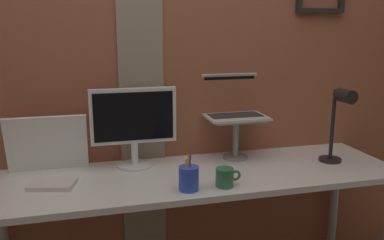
% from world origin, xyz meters
% --- Properties ---
extents(brick_wall_back, '(3.51, 0.16, 2.34)m').
position_xyz_m(brick_wall_back, '(0.00, 0.48, 1.17)').
color(brick_wall_back, '#9E563D').
rests_on(brick_wall_back, ground_plane).
extents(desk, '(2.06, 0.60, 0.73)m').
position_xyz_m(desk, '(0.13, 0.12, 0.66)').
color(desk, white).
rests_on(desk, ground_plane).
extents(monitor, '(0.44, 0.18, 0.41)m').
position_xyz_m(monitor, '(-0.15, 0.30, 0.97)').
color(monitor, white).
rests_on(monitor, desk).
extents(laptop_stand, '(0.28, 0.22, 0.23)m').
position_xyz_m(laptop_stand, '(0.40, 0.30, 0.88)').
color(laptop_stand, gray).
rests_on(laptop_stand, desk).
extents(laptop, '(0.33, 0.31, 0.23)m').
position_xyz_m(laptop, '(0.40, 0.38, 1.02)').
color(laptop, silver).
rests_on(laptop, laptop_stand).
extents(whiteboard_panel, '(0.39, 0.09, 0.29)m').
position_xyz_m(whiteboard_panel, '(-0.58, 0.34, 0.87)').
color(whiteboard_panel, white).
rests_on(whiteboard_panel, desk).
extents(desk_lamp, '(0.12, 0.20, 0.41)m').
position_xyz_m(desk_lamp, '(0.88, 0.07, 0.98)').
color(desk_lamp, black).
rests_on(desk_lamp, desk).
extents(pen_cup, '(0.09, 0.09, 0.17)m').
position_xyz_m(pen_cup, '(0.04, -0.08, 0.78)').
color(pen_cup, blue).
rests_on(pen_cup, desk).
extents(coffee_mug, '(0.12, 0.08, 0.09)m').
position_xyz_m(coffee_mug, '(0.21, -0.08, 0.77)').
color(coffee_mug, '#33724C').
rests_on(coffee_mug, desk).
extents(paper_clutter_stack, '(0.23, 0.19, 0.02)m').
position_xyz_m(paper_clutter_stack, '(-0.55, 0.12, 0.74)').
color(paper_clutter_stack, silver).
rests_on(paper_clutter_stack, desk).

